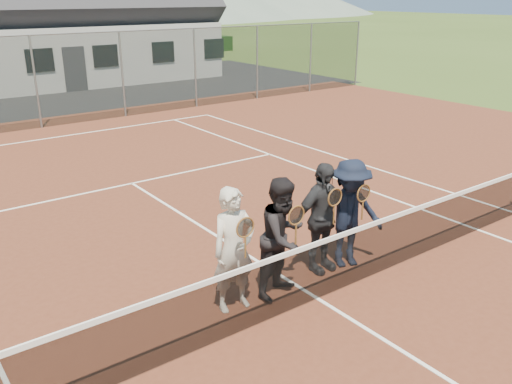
% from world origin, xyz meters
% --- Properties ---
extents(court_surface, '(30.00, 30.00, 0.02)m').
position_xyz_m(court_surface, '(0.00, 0.00, 0.01)').
color(court_surface, '#562819').
rests_on(court_surface, ground).
extents(court_markings, '(11.03, 23.83, 0.01)m').
position_xyz_m(court_markings, '(0.00, 0.00, 0.02)').
color(court_markings, white).
rests_on(court_markings, court_surface).
extents(tennis_net, '(11.68, 0.08, 1.10)m').
position_xyz_m(tennis_net, '(0.00, 0.00, 0.54)').
color(tennis_net, slate).
rests_on(tennis_net, ground).
extents(perimeter_fence, '(30.07, 0.07, 3.02)m').
position_xyz_m(perimeter_fence, '(0.00, 13.50, 1.52)').
color(perimeter_fence, slate).
rests_on(perimeter_fence, ground).
extents(player_a, '(0.69, 0.52, 1.80)m').
position_xyz_m(player_a, '(-1.09, 0.55, 0.92)').
color(player_a, beige).
rests_on(player_a, court_surface).
extents(player_b, '(1.03, 0.91, 1.80)m').
position_xyz_m(player_b, '(-0.28, 0.47, 0.92)').
color(player_b, black).
rests_on(player_b, court_surface).
extents(player_c, '(1.06, 0.51, 1.80)m').
position_xyz_m(player_c, '(0.64, 0.66, 0.92)').
color(player_c, '#27282D').
rests_on(player_c, court_surface).
extents(player_d, '(1.32, 1.03, 1.80)m').
position_xyz_m(player_d, '(1.12, 0.52, 0.92)').
color(player_d, black).
rests_on(player_d, court_surface).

